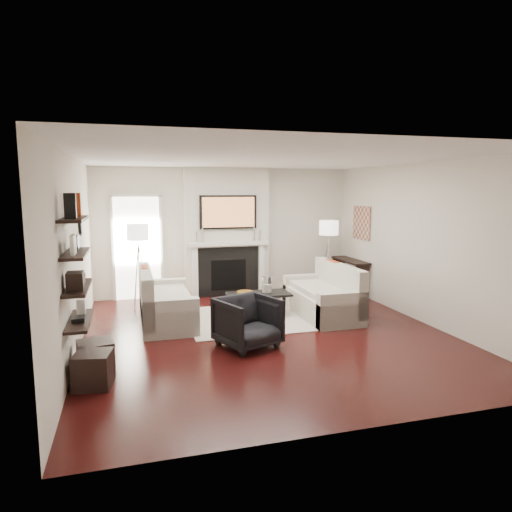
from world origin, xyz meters
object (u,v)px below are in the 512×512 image
object	(u,v)px
coffee_table	(259,294)
loveseat_left_base	(167,311)
armchair	(248,320)
lamp_right_shade	(329,228)
ottoman_near	(96,357)
loveseat_right_base	(322,304)
lamp_left_shade	(138,232)

from	to	relation	value
coffee_table	loveseat_left_base	bearing A→B (deg)	179.50
armchair	lamp_right_shade	distance (m)	3.80
loveseat_left_base	ottoman_near	xyz separation A→B (m)	(-1.03, -1.93, -0.01)
armchair	ottoman_near	xyz separation A→B (m)	(-2.05, -0.42, -0.20)
loveseat_right_base	coffee_table	xyz separation A→B (m)	(-1.10, 0.26, 0.19)
loveseat_right_base	coffee_table	world-z (taller)	same
coffee_table	ottoman_near	size ratio (longest dim) A/B	2.75
loveseat_left_base	ottoman_near	distance (m)	2.18
loveseat_right_base	coffee_table	distance (m)	1.14
armchair	ottoman_near	world-z (taller)	armchair
lamp_left_shade	ottoman_near	world-z (taller)	lamp_left_shade
coffee_table	armchair	size ratio (longest dim) A/B	1.39
loveseat_left_base	lamp_right_shade	bearing A→B (deg)	18.66
loveseat_right_base	ottoman_near	bearing A→B (deg)	-156.17
lamp_left_shade	ottoman_near	distance (m)	3.45
armchair	lamp_left_shade	bearing A→B (deg)	95.91
ottoman_near	lamp_right_shade	bearing A→B (deg)	34.52
armchair	coffee_table	bearing A→B (deg)	46.59
coffee_table	lamp_left_shade	bearing A→B (deg)	148.48
loveseat_right_base	ottoman_near	distance (m)	4.08
loveseat_left_base	lamp_right_shade	xyz separation A→B (m)	(3.49, 1.18, 1.24)
loveseat_left_base	coffee_table	size ratio (longest dim) A/B	1.64
loveseat_right_base	lamp_left_shade	world-z (taller)	lamp_left_shade
loveseat_left_base	coffee_table	bearing A→B (deg)	-0.50
armchair	ottoman_near	distance (m)	2.10
lamp_right_shade	armchair	bearing A→B (deg)	-132.68
loveseat_right_base	lamp_left_shade	bearing A→B (deg)	154.25
loveseat_left_base	loveseat_right_base	size ratio (longest dim) A/B	1.00
lamp_left_shade	loveseat_left_base	bearing A→B (deg)	-71.65
loveseat_right_base	lamp_right_shade	size ratio (longest dim) A/B	4.50
loveseat_right_base	ottoman_near	world-z (taller)	loveseat_right_base
armchair	ottoman_near	bearing A→B (deg)	170.05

